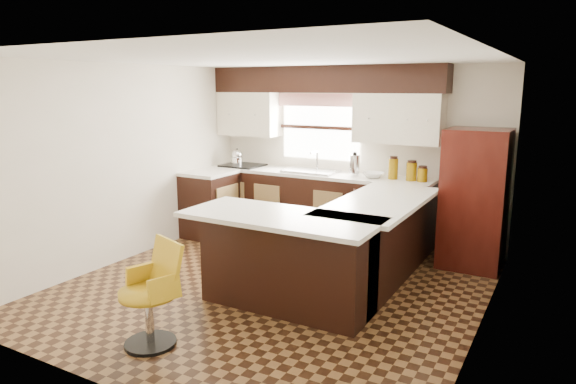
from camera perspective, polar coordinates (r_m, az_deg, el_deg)
The scene contains 30 objects.
floor at distance 5.63m, azimuth -1.67°, elevation -10.51°, with size 4.40×4.40×0.00m, color #49301A.
ceiling at distance 5.23m, azimuth -1.83°, elevation 14.67°, with size 4.40×4.40×0.00m, color silver.
wall_back at distance 7.25m, azimuth 7.25°, elevation 4.23°, with size 4.40×4.40×0.00m, color beige.
wall_front at distance 3.64m, azimuth -19.91°, elevation -3.77°, with size 4.40×4.40×0.00m, color beige.
wall_left at distance 6.62m, azimuth -17.56°, elevation 3.07°, with size 4.40×4.40×0.00m, color beige.
wall_right at distance 4.60m, azimuth 21.27°, elevation -0.73°, with size 4.40×4.40×0.00m, color beige.
base_cab_back at distance 7.30m, azimuth 2.94°, elevation -1.64°, with size 3.30×0.60×0.90m, color black.
base_cab_left at distance 7.46m, azimuth -8.64°, elevation -1.46°, with size 0.60×0.70×0.90m, color black.
counter_back at distance 7.20m, azimuth 2.98°, elevation 2.02°, with size 3.30×0.60×0.04m, color silver.
counter_left at distance 7.37m, azimuth -8.76°, elevation 2.12°, with size 0.60×0.70×0.04m, color silver.
soffit at distance 7.20m, azimuth 3.91°, elevation 12.38°, with size 3.40×0.35×0.36m, color black.
upper_cab_left at distance 7.81m, azimuth -4.35°, elevation 8.64°, with size 0.94×0.35×0.64m, color beige.
upper_cab_right at distance 6.81m, azimuth 12.16°, elevation 7.98°, with size 1.14×0.35×0.64m, color beige.
window_pane at distance 7.40m, azimuth 3.65°, elevation 7.17°, with size 1.20×0.02×0.90m, color white.
valance at distance 7.34m, azimuth 3.55°, elevation 10.18°, with size 1.30×0.06×0.18m, color #D19B93.
sink at distance 7.20m, azimuth 2.55°, elevation 2.33°, with size 0.75×0.45×0.03m, color #B2B2B7.
dishwasher at distance 6.67m, azimuth 9.57°, elevation -3.24°, with size 0.58×0.03×0.78m, color black.
cooktop at distance 7.78m, azimuth -5.04°, elevation 2.97°, with size 0.58×0.50×0.03m, color black.
peninsula_long at distance 5.66m, azimuth 9.50°, elevation -5.74°, with size 0.60×1.95×0.90m, color black.
peninsula_return at distance 5.01m, azimuth -0.07°, elevation -7.85°, with size 1.65×0.60×0.90m, color black.
counter_pen_long at distance 5.52m, azimuth 10.15°, elevation -1.12°, with size 0.84×1.95×0.04m, color silver.
counter_pen_return at distance 4.81m, azimuth -0.80°, elevation -2.82°, with size 1.89×0.84×0.04m, color silver.
refrigerator at distance 6.44m, azimuth 20.03°, elevation -0.71°, with size 0.71×0.68×1.65m, color #390E09.
bar_chair at distance 4.45m, azimuth -15.32°, elevation -11.02°, with size 0.47×0.47×0.88m, color #BF9416, non-canonical shape.
kettle at distance 7.82m, azimuth -5.66°, elevation 3.98°, with size 0.18×0.18×0.24m, color silver, non-canonical shape.
percolator at distance 6.94m, azimuth 7.39°, elevation 2.96°, with size 0.14×0.14×0.29m, color silver.
mixing_bowl at distance 6.86m, azimuth 9.45°, elevation 1.89°, with size 0.29×0.29×0.07m, color white.
canister_large at distance 6.78m, azimuth 11.60°, elevation 2.54°, with size 0.12×0.12×0.27m, color #7C5B06.
canister_med at distance 6.72m, azimuth 13.56°, elevation 2.21°, with size 0.13×0.13×0.23m, color #7C5B06.
canister_small at distance 6.69m, azimuth 14.71°, elevation 1.84°, with size 0.13×0.13×0.17m, color #7C5B06.
Camera 1 is at (2.69, -4.47, 2.12)m, focal length 32.00 mm.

